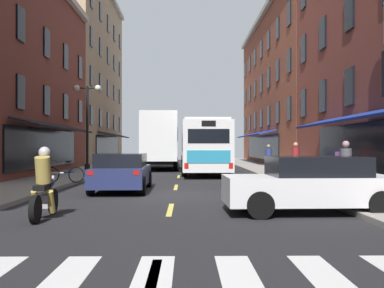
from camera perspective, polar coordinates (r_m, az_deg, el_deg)
name	(u,v)px	position (r m, az deg, el deg)	size (l,w,h in m)	color
ground_plane	(174,197)	(15.65, -2.27, -6.57)	(34.80, 80.00, 0.10)	black
lane_centre_dashes	(174,196)	(15.40, -2.29, -6.47)	(0.14, 73.90, 0.01)	#DBCC4C
crosswalk_near	(151,284)	(5.81, -5.08, -16.96)	(7.10, 2.80, 0.01)	silver
sidewalk_right	(347,193)	(16.56, 18.70, -5.79)	(3.00, 80.00, 0.14)	gray
transit_bus	(203,146)	(28.23, 1.37, -0.29)	(2.75, 11.47, 3.14)	white
box_truck	(160,141)	(32.62, -4.02, 0.37)	(2.68, 8.45, 3.91)	white
sedan_near	(122,172)	(17.20, -8.70, -3.45)	(2.01, 4.49, 1.39)	navy
sedan_mid	(312,184)	(11.81, 14.65, -4.88)	(4.28, 2.05, 1.41)	silver
sedan_far	(167,156)	(41.85, -3.12, -1.56)	(1.99, 4.80, 1.38)	#515154
motorcycle_rider	(44,188)	(11.10, -17.89, -5.23)	(0.62, 2.07, 1.66)	black
bicycle_near	(64,174)	(19.85, -15.65, -3.62)	(1.71, 0.48, 0.91)	black
pedestrian_near	(345,166)	(15.35, 18.53, -2.60)	(0.46, 0.52, 1.70)	navy
pedestrian_mid	(296,160)	(22.44, 12.77, -1.91)	(0.36, 0.36, 1.71)	black
pedestrian_far	(268,157)	(28.49, 9.50, -1.65)	(0.36, 0.36, 1.62)	black
street_lamp_twin	(87,125)	(24.54, -12.90, 2.32)	(1.42, 0.32, 4.72)	black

